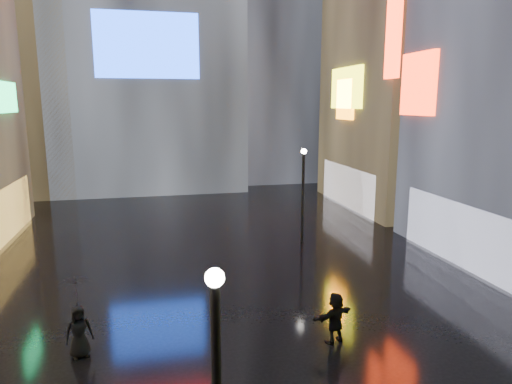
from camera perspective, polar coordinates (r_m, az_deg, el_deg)
name	(u,v)px	position (r m, az deg, el deg)	size (l,w,h in m)	color
ground	(219,262)	(22.49, -4.59, -8.72)	(140.00, 140.00, 0.00)	black
building_right_far	(418,12)	(36.84, 19.58, 20.43)	(10.28, 12.00, 28.00)	black
tower_flank_right	(268,8)	(49.36, 1.51, 22.05)	(12.00, 12.00, 34.00)	black
tower_flank_left	(10,36)	(44.68, -28.36, 16.74)	(10.00, 10.00, 26.00)	black
lamp_far	(303,190)	(24.97, 5.89, 0.27)	(0.30, 0.30, 5.20)	black
pedestrian_4	(79,331)	(15.35, -21.26, -15.94)	(0.80, 0.52, 1.64)	black
pedestrian_5	(335,318)	(15.36, 9.88, -15.23)	(1.55, 0.49, 1.68)	black
umbrella_2	(76,292)	(14.83, -21.61, -11.53)	(0.99, 1.01, 0.91)	black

